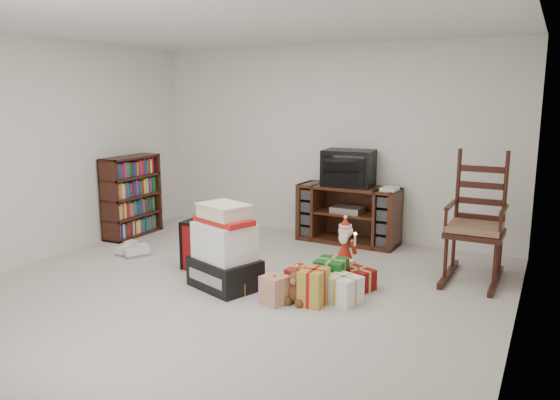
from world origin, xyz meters
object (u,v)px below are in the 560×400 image
object	(u,v)px
bookshelf	(132,198)
rocking_chair	(476,234)
sneaker_pair	(132,251)
gift_pile	(225,252)
crt_television	(348,168)
tv_stand	(348,214)
teddy_bear	(297,288)
red_suitcase	(203,246)
santa_figurine	(345,253)
mrs_claus_figurine	(238,246)
gift_cluster	(323,282)

from	to	relation	value
bookshelf	rocking_chair	world-z (taller)	rocking_chair
sneaker_pair	rocking_chair	bearing A→B (deg)	27.28
gift_pile	crt_television	world-z (taller)	crt_television
tv_stand	crt_television	distance (m)	0.59
rocking_chair	teddy_bear	bearing A→B (deg)	-132.04
rocking_chair	crt_television	size ratio (longest dim) A/B	2.12
red_suitcase	crt_television	distance (m)	2.17
rocking_chair	teddy_bear	size ratio (longest dim) A/B	4.38
tv_stand	gift_pile	size ratio (longest dim) A/B	1.58
crt_television	gift_pile	bearing A→B (deg)	-106.57
bookshelf	rocking_chair	xyz separation A→B (m)	(4.35, 0.25, -0.05)
teddy_bear	crt_television	size ratio (longest dim) A/B	0.48
bookshelf	gift_pile	bearing A→B (deg)	-27.47
tv_stand	rocking_chair	distance (m)	1.80
santa_figurine	rocking_chair	bearing A→B (deg)	21.92
red_suitcase	mrs_claus_figurine	bearing A→B (deg)	53.68
bookshelf	gift_cluster	size ratio (longest dim) A/B	0.98
bookshelf	sneaker_pair	size ratio (longest dim) A/B	2.85
sneaker_pair	santa_figurine	bearing A→B (deg)	23.51
rocking_chair	crt_television	bearing A→B (deg)	156.34
tv_stand	bookshelf	size ratio (longest dim) A/B	1.22
red_suitcase	santa_figurine	distance (m)	1.52
sneaker_pair	tv_stand	bearing A→B (deg)	51.92
rocking_chair	sneaker_pair	world-z (taller)	rocking_chair
gift_cluster	bookshelf	bearing A→B (deg)	164.17
teddy_bear	crt_television	world-z (taller)	crt_television
santa_figurine	gift_cluster	distance (m)	0.65
gift_cluster	sneaker_pair	bearing A→B (deg)	176.32
tv_stand	gift_pile	distance (m)	2.18
tv_stand	bookshelf	world-z (taller)	bookshelf
rocking_chair	santa_figurine	world-z (taller)	rocking_chair
bookshelf	gift_cluster	distance (m)	3.29
rocking_chair	tv_stand	bearing A→B (deg)	156.76
rocking_chair	gift_pile	bearing A→B (deg)	-146.28
tv_stand	rocking_chair	bearing A→B (deg)	-21.81
mrs_claus_figurine	red_suitcase	bearing A→B (deg)	-125.53
rocking_chair	santa_figurine	bearing A→B (deg)	-157.41
tv_stand	mrs_claus_figurine	xyz separation A→B (m)	(-0.76, -1.44, -0.15)
teddy_bear	gift_cluster	xyz separation A→B (m)	(0.12, 0.31, -0.01)
gift_pile	gift_cluster	xyz separation A→B (m)	(0.93, 0.26, -0.23)
gift_pile	sneaker_pair	xyz separation A→B (m)	(-1.57, 0.42, -0.31)
tv_stand	sneaker_pair	size ratio (longest dim) A/B	3.47
tv_stand	rocking_chair	world-z (taller)	rocking_chair
rocking_chair	sneaker_pair	size ratio (longest dim) A/B	3.67
rocking_chair	mrs_claus_figurine	distance (m)	2.52
bookshelf	crt_television	size ratio (longest dim) A/B	1.65
red_suitcase	gift_cluster	bearing A→B (deg)	-4.21
rocking_chair	gift_pile	world-z (taller)	rocking_chair
santa_figurine	sneaker_pair	world-z (taller)	santa_figurine
rocking_chair	teddy_bear	distance (m)	1.99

